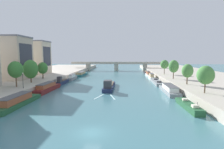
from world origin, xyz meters
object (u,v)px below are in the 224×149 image
object	(u,v)px
moored_boat_right_far	(188,106)
tree_right_nearest	(174,66)
tree_right_far	(187,71)
moored_boat_left_upstream	(82,74)
moored_boat_left_midway	(62,82)
tree_left_past_mid	(31,69)
moored_boat_left_far	(17,101)
moored_boat_right_near	(169,89)
tree_left_far	(16,70)
moored_boat_right_upstream	(151,76)
tree_left_nearest	(43,68)
moored_boat_left_end	(47,88)
bridge_far	(116,65)
moored_boat_right_lone	(148,74)
lamppost_left_bank	(23,80)
moored_boat_right_second	(145,72)
tree_right_third	(165,64)
moored_boat_left_second	(73,77)
tree_right_second	(206,75)
moored_boat_right_midway	(157,82)
barge_midriver	(109,86)

from	to	relation	value
moored_boat_right_far	tree_right_nearest	xyz separation A→B (m)	(5.57, 31.15, 6.21)
tree_right_far	moored_boat_left_upstream	bearing A→B (deg)	136.33
moored_boat_left_midway	tree_left_past_mid	world-z (taller)	tree_left_past_mid
moored_boat_left_far	moored_boat_right_near	world-z (taller)	moored_boat_left_far
moored_boat_left_midway	tree_left_far	bearing A→B (deg)	-109.39
moored_boat_right_upstream	tree_left_nearest	size ratio (longest dim) A/B	1.84
moored_boat_left_end	tree_left_past_mid	world-z (taller)	tree_left_past_mid
moored_boat_left_far	tree_right_nearest	bearing A→B (deg)	36.76
moored_boat_right_near	bridge_far	distance (m)	76.97
moored_boat_right_lone	tree_left_nearest	size ratio (longest dim) A/B	1.64
tree_left_nearest	lamppost_left_bank	distance (m)	20.57
tree_right_far	bridge_far	size ratio (longest dim) A/B	0.10
moored_boat_right_near	moored_boat_right_second	xyz separation A→B (m)	(0.32, 56.93, -0.43)
tree_right_third	bridge_far	xyz separation A→B (m)	(-23.83, 43.76, -2.74)
moored_boat_right_second	lamppost_left_bank	size ratio (longest dim) A/B	2.62
moored_boat_right_upstream	moored_boat_left_upstream	bearing A→B (deg)	164.14
tree_right_nearest	moored_boat_left_upstream	bearing A→B (deg)	147.18
moored_boat_left_upstream	tree_left_far	xyz separation A→B (m)	(-7.40, -47.38, 6.11)
moored_boat_right_upstream	moored_boat_right_lone	xyz separation A→B (m)	(0.22, 11.76, 0.00)
moored_boat_left_upstream	moored_boat_right_far	size ratio (longest dim) A/B	1.43
moored_boat_left_midway	tree_right_far	xyz separation A→B (m)	(42.59, -11.10, 5.32)
moored_boat_left_far	moored_boat_right_second	size ratio (longest dim) A/B	1.40
moored_boat_left_midway	moored_boat_right_near	size ratio (longest dim) A/B	0.68
moored_boat_right_upstream	lamppost_left_bank	size ratio (longest dim) A/B	2.71
lamppost_left_bank	tree_left_past_mid	bearing A→B (deg)	106.77
moored_boat_left_second	tree_right_second	xyz separation A→B (m)	(41.71, -36.46, 5.37)
moored_boat_left_end	moored_boat_right_midway	bearing A→B (deg)	25.33
moored_boat_right_far	tree_left_nearest	xyz separation A→B (m)	(-44.04, 28.92, 5.53)
tree_left_nearest	tree_right_third	xyz separation A→B (m)	(49.83, 17.81, 0.63)
tree_right_nearest	lamppost_left_bank	distance (m)	51.08
barge_midriver	moored_boat_right_upstream	world-z (taller)	barge_midriver
moored_boat_right_midway	moored_boat_right_upstream	bearing A→B (deg)	89.74
moored_boat_left_end	moored_boat_right_lone	xyz separation A→B (m)	(36.90, 43.62, -0.06)
barge_midriver	lamppost_left_bank	distance (m)	25.61
moored_boat_right_second	tree_right_nearest	bearing A→B (deg)	-83.06
moored_boat_right_lone	tree_left_far	xyz separation A→B (m)	(-43.37, -48.99, 5.99)
tree_right_second	barge_midriver	bearing A→B (deg)	146.24
tree_left_nearest	tree_right_second	world-z (taller)	tree_right_second
barge_midriver	tree_left_nearest	xyz separation A→B (m)	(-26.00, 8.00, 5.16)
tree_left_past_mid	tree_left_far	bearing A→B (deg)	-89.63
moored_boat_right_upstream	tree_left_past_mid	xyz separation A→B (m)	(-43.21, -29.11, 5.47)
tree_right_far	bridge_far	world-z (taller)	tree_right_far
moored_boat_right_lone	lamppost_left_bank	bearing A→B (deg)	-128.62
moored_boat_left_end	moored_boat_left_far	bearing A→B (deg)	-89.15
moored_boat_left_end	moored_boat_right_midway	distance (m)	40.52
moored_boat_right_near	tree_right_nearest	world-z (taller)	tree_right_nearest
tree_left_nearest	tree_right_third	world-z (taller)	tree_right_third
moored_boat_left_upstream	moored_boat_right_second	bearing A→B (deg)	22.28
barge_midriver	tree_right_nearest	size ratio (longest dim) A/B	2.47
moored_boat_left_end	lamppost_left_bank	distance (m)	8.60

